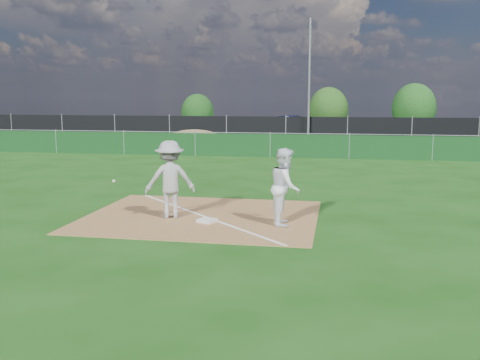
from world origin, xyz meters
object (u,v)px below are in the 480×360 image
object	(u,v)px
first_base	(207,220)
car_left	(213,127)
play_at_first	(170,179)
car_mid	(295,127)
light_pole	(309,82)
car_right	(357,130)
tree_left	(197,113)
tree_right	(414,108)
tree_mid	(328,110)
runner	(285,187)

from	to	relation	value
first_base	car_left	size ratio (longest dim) A/B	0.08
play_at_first	car_mid	world-z (taller)	play_at_first
light_pole	car_right	xyz separation A→B (m)	(3.25, 5.53, -3.37)
car_mid	tree_left	distance (m)	10.05
tree_right	play_at_first	bearing A→B (deg)	-107.07
tree_left	tree_right	distance (m)	18.25
car_right	play_at_first	bearing A→B (deg)	163.50
tree_mid	tree_right	bearing A→B (deg)	6.21
runner	car_left	distance (m)	28.50
runner	car_left	size ratio (longest dim) A/B	0.41
play_at_first	car_left	world-z (taller)	play_at_first
runner	play_at_first	bearing A→B (deg)	82.58
tree_right	tree_mid	bearing A→B (deg)	-173.79
first_base	car_left	world-z (taller)	car_left
play_at_first	tree_mid	bearing A→B (deg)	84.24
light_pole	tree_mid	world-z (taller)	light_pole
car_right	first_base	bearing A→B (deg)	165.74
light_pole	play_at_first	size ratio (longest dim) A/B	3.54
light_pole	tree_right	distance (m)	14.03
light_pole	first_base	size ratio (longest dim) A/B	20.73
play_at_first	car_left	distance (m)	27.63
tree_left	light_pole	bearing A→B (deg)	-45.46
light_pole	play_at_first	xyz separation A→B (m)	(-2.25, -22.02, -2.98)
play_at_first	car_right	world-z (taller)	play_at_first
car_right	tree_right	world-z (taller)	tree_right
play_at_first	car_mid	distance (m)	27.75
car_mid	tree_mid	world-z (taller)	tree_mid
play_at_first	tree_left	size ratio (longest dim) A/B	0.68
runner	light_pole	bearing A→B (deg)	-2.65
car_left	tree_mid	world-z (taller)	tree_mid
runner	car_right	distance (m)	27.82
first_base	tree_left	size ratio (longest dim) A/B	0.12
play_at_first	car_right	bearing A→B (deg)	78.71
tree_mid	play_at_first	bearing A→B (deg)	-95.76
car_right	tree_left	xyz separation A→B (m)	(-13.47, 4.86, 1.09)
car_mid	tree_left	size ratio (longest dim) A/B	1.50
play_at_first	tree_right	bearing A→B (deg)	72.93
tree_right	car_mid	bearing A→B (deg)	-148.87
car_left	tree_mid	distance (m)	10.29
tree_left	play_at_first	bearing A→B (deg)	-76.19
light_pole	tree_left	xyz separation A→B (m)	(-10.22, 10.39, -2.28)
light_pole	first_base	xyz separation A→B (m)	(-1.20, -22.37, -3.94)
play_at_first	car_right	xyz separation A→B (m)	(5.50, 27.55, -0.39)
play_at_first	light_pole	bearing A→B (deg)	84.16
first_base	tree_right	size ratio (longest dim) A/B	0.09
play_at_first	car_mid	bearing A→B (deg)	88.17
light_pole	first_base	distance (m)	22.75
light_pole	car_right	world-z (taller)	light_pole
tree_right	car_right	bearing A→B (deg)	-129.13
play_at_first	car_right	size ratio (longest dim) A/B	0.53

